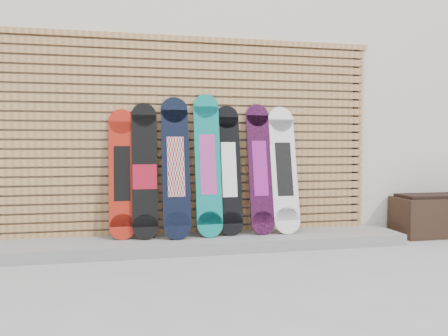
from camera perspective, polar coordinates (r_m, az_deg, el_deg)
The scene contains 12 objects.
ground at distance 4.11m, azimuth -0.53°, elevation -12.51°, with size 80.00×80.00×0.00m, color #98989B.
building at distance 7.52m, azimuth -2.00°, elevation 8.35°, with size 12.00×5.00×3.60m, color silver.
concrete_step at distance 4.72m, azimuth -3.98°, elevation -9.72°, with size 4.60×0.70×0.12m, color gray.
slat_wall at distance 4.89m, azimuth -4.49°, elevation 4.28°, with size 4.26×0.08×2.29m.
planter_box at distance 5.94m, azimuth 26.39°, elevation -5.53°, with size 1.12×0.47×0.51m.
snowboard_0 at distance 4.71m, azimuth -13.18°, elevation -0.70°, with size 0.27×0.26×1.37m.
snowboard_1 at distance 4.68m, azimuth -10.32°, elevation -0.39°, with size 0.27×0.31×1.44m.
snowboard_2 at distance 4.66m, azimuth -6.31°, elevation 0.19°, with size 0.29×0.38×1.51m.
snowboard_3 at distance 4.72m, azimuth -2.13°, elevation 0.48°, with size 0.28×0.34×1.55m.
snowboard_4 at distance 4.80m, azimuth 0.65°, elevation -0.20°, with size 0.26×0.30×1.42m.
snowboard_5 at distance 4.87m, azimuth 4.72°, elevation -0.03°, with size 0.26×0.33×1.45m.
snowboard_6 at distance 4.95m, azimuth 7.82°, elevation -0.15°, with size 0.30×0.34×1.42m.
Camera 1 is at (-0.77, -3.88, 1.10)m, focal length 35.00 mm.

